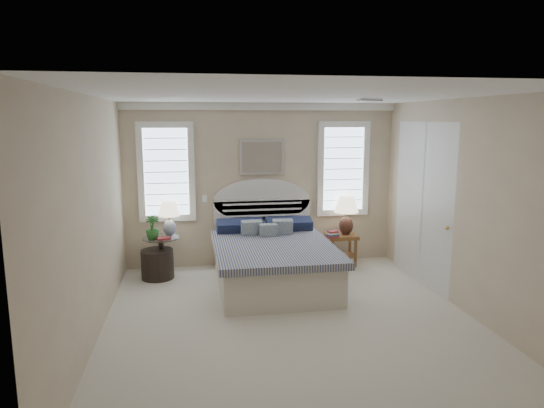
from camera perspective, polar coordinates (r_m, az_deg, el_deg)
The scene contains 21 objects.
floor at distance 6.07m, azimuth 2.34°, elevation -13.70°, with size 4.50×5.00×0.01m, color beige.
ceiling at distance 5.57m, azimuth 2.54°, elevation 12.65°, with size 4.50×5.00×0.01m, color white.
wall_back at distance 8.10m, azimuth -1.23°, elevation 2.25°, with size 4.50×0.02×2.70m, color #BDA98E.
wall_left at distance 5.66m, azimuth -20.48°, elevation -1.76°, with size 0.02×5.00×2.70m, color #BDA98E.
wall_right at distance 6.51m, azimuth 22.19°, elevation -0.39°, with size 0.02×5.00×2.70m, color #BDA98E.
crown_molding at distance 7.99m, azimuth -1.22°, elevation 11.42°, with size 4.50×0.08×0.12m, color white.
hvac_vent at distance 6.68m, azimuth 11.40°, elevation 11.85°, with size 0.30×0.20×0.02m, color #B2B2B2.
switch_plate at distance 8.03m, azimuth -7.93°, elevation 0.65°, with size 0.08×0.01×0.12m, color white.
window_left at distance 7.98m, azimuth -12.33°, elevation 3.71°, with size 0.90×0.06×1.60m, color #A8BFD5.
window_right at distance 8.37m, azimuth 8.34°, elevation 4.12°, with size 0.90×0.06×1.60m, color #A8BFD5.
painting at distance 8.01m, azimuth -1.20°, elevation 5.54°, with size 0.74×0.04×0.58m, color silver.
closet_door at distance 7.56m, azimuth 17.24°, elevation 0.09°, with size 0.02×1.80×2.40m, color silver.
bed at distance 7.29m, azimuth -0.01°, elevation -6.38°, with size 1.72×2.28×1.47m.
side_table_left at distance 7.78m, azimuth -12.88°, elevation -5.58°, with size 0.56×0.56×0.63m.
nightstand_right at distance 8.24m, azimuth 8.16°, elevation -4.56°, with size 0.50×0.40×0.53m.
floor_pot at distance 7.75m, azimuth -13.32°, elevation -6.89°, with size 0.50×0.50×0.45m, color black.
lamp_left at distance 7.74m, azimuth -12.02°, elevation -1.22°, with size 0.42×0.42×0.55m.
lamp_right at distance 8.17m, azimuth 8.74°, elevation -0.81°, with size 0.48×0.48×0.65m.
potted_plant at distance 7.58m, azimuth -13.90°, elevation -2.72°, with size 0.20×0.20×0.36m, color #2D6729.
books_left at distance 7.58m, azimuth -12.68°, elevation -3.97°, with size 0.23×0.19×0.03m.
books_right at distance 8.00m, azimuth 7.15°, elevation -3.56°, with size 0.22×0.18×0.10m.
Camera 1 is at (-1.16, -5.44, 2.44)m, focal length 32.00 mm.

